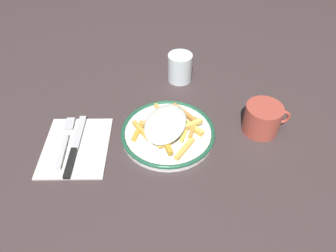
# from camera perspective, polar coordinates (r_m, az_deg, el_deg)

# --- Properties ---
(ground_plane) EXTENTS (2.60, 2.60, 0.00)m
(ground_plane) POSITION_cam_1_polar(r_m,az_deg,el_deg) (0.82, -0.00, -1.74)
(ground_plane) COLOR #3D3031
(plate) EXTENTS (0.24, 0.24, 0.02)m
(plate) POSITION_cam_1_polar(r_m,az_deg,el_deg) (0.82, -0.00, -1.22)
(plate) COLOR white
(plate) RESTS_ON ground_plane
(fries_heap) EXTENTS (0.19, 0.20, 0.04)m
(fries_heap) POSITION_cam_1_polar(r_m,az_deg,el_deg) (0.80, -0.13, 0.00)
(fries_heap) COLOR #E09042
(fries_heap) RESTS_ON plate
(napkin) EXTENTS (0.16, 0.20, 0.01)m
(napkin) POSITION_cam_1_polar(r_m,az_deg,el_deg) (0.83, -16.37, -3.54)
(napkin) COLOR silver
(napkin) RESTS_ON ground_plane
(fork) EXTENTS (0.02, 0.18, 0.01)m
(fork) POSITION_cam_1_polar(r_m,az_deg,el_deg) (0.84, -18.17, -2.62)
(fork) COLOR silver
(fork) RESTS_ON napkin
(knife) EXTENTS (0.02, 0.21, 0.01)m
(knife) POSITION_cam_1_polar(r_m,az_deg,el_deg) (0.81, -16.73, -4.19)
(knife) COLOR black
(knife) RESTS_ON napkin
(water_glass) EXTENTS (0.08, 0.08, 0.09)m
(water_glass) POSITION_cam_1_polar(r_m,az_deg,el_deg) (0.99, 2.18, 10.56)
(water_glass) COLOR silver
(water_glass) RESTS_ON ground_plane
(coffee_mug) EXTENTS (0.12, 0.09, 0.08)m
(coffee_mug) POSITION_cam_1_polar(r_m,az_deg,el_deg) (0.85, 16.81, 1.31)
(coffee_mug) COLOR #AB4638
(coffee_mug) RESTS_ON ground_plane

